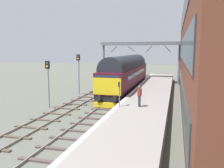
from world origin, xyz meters
name	(u,v)px	position (x,y,z in m)	size (l,w,h in m)	color
ground_plane	(111,105)	(0.00, 0.00, 0.00)	(140.00, 140.00, 0.00)	#585A50
track_main	(111,104)	(0.00, 0.00, 0.06)	(2.50, 60.00, 0.15)	gray
track_adjacent_west	(79,102)	(-3.45, 0.00, 0.06)	(2.50, 60.00, 0.15)	gray
station_platform	(148,102)	(3.60, 0.00, 0.50)	(4.00, 44.00, 1.01)	gray
station_building	(205,51)	(8.75, 3.19, 5.28)	(4.26, 38.14, 10.56)	brown
diesel_locomotive	(127,73)	(0.00, 7.65, 2.48)	(2.74, 18.60, 4.68)	black
signal_post_mid	(48,79)	(-5.30, -2.66, 2.72)	(0.44, 0.22, 4.36)	gray
signal_post_far	(79,70)	(-5.30, 4.55, 2.98)	(0.44, 0.22, 4.82)	gray
platform_number_sign	(119,90)	(1.92, -4.64, 2.28)	(0.10, 0.44, 1.91)	slate
waiting_passenger	(139,94)	(3.44, -4.34, 1.99)	(0.46, 0.46, 1.64)	#27303D
overhead_footbridge	(140,46)	(0.33, 16.71, 6.02)	(12.75, 2.00, 6.64)	slate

